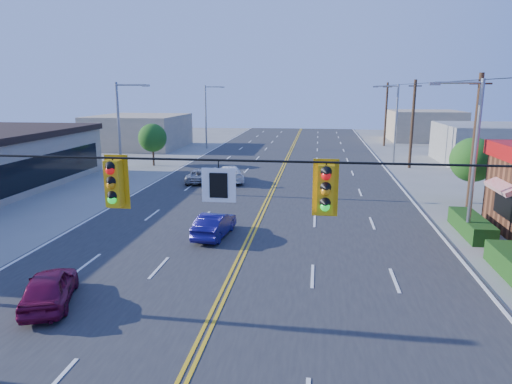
# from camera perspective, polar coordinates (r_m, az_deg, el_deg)

# --- Properties ---
(road) EXTENTS (20.00, 120.00, 0.06)m
(road) POSITION_cam_1_polar(r_m,az_deg,el_deg) (30.61, 1.32, -1.39)
(road) COLOR #2D2D30
(road) RESTS_ON ground
(signal_span) EXTENTS (24.32, 0.34, 9.00)m
(signal_span) POSITION_cam_1_polar(r_m,az_deg,el_deg) (10.43, -11.72, -2.00)
(signal_span) COLOR #47301E
(signal_span) RESTS_ON ground
(streetlight_se) EXTENTS (2.55, 0.25, 8.00)m
(streetlight_se) POSITION_cam_1_polar(r_m,az_deg,el_deg) (24.84, 25.31, 4.62)
(streetlight_se) COLOR gray
(streetlight_se) RESTS_ON ground
(streetlight_ne) EXTENTS (2.55, 0.25, 8.00)m
(streetlight_ne) POSITION_cam_1_polar(r_m,az_deg,el_deg) (48.18, 16.88, 8.63)
(streetlight_ne) COLOR gray
(streetlight_ne) RESTS_ON ground
(streetlight_sw) EXTENTS (2.55, 0.25, 8.00)m
(streetlight_sw) POSITION_cam_1_polar(r_m,az_deg,el_deg) (34.65, -16.43, 7.27)
(streetlight_sw) COLOR gray
(streetlight_sw) RESTS_ON ground
(streetlight_nw) EXTENTS (2.55, 0.25, 8.00)m
(streetlight_nw) POSITION_cam_1_polar(r_m,az_deg,el_deg) (59.28, -6.10, 9.76)
(streetlight_nw) COLOR gray
(streetlight_nw) RESTS_ON ground
(utility_pole_near) EXTENTS (0.28, 0.28, 8.40)m
(utility_pole_near) POSITION_cam_1_polar(r_m,az_deg,el_deg) (29.09, 25.60, 4.98)
(utility_pole_near) COLOR #47301E
(utility_pole_near) RESTS_ON ground
(utility_pole_mid) EXTENTS (0.28, 0.28, 8.40)m
(utility_pole_mid) POSITION_cam_1_polar(r_m,az_deg,el_deg) (46.48, 18.96, 7.97)
(utility_pole_mid) COLOR #47301E
(utility_pole_mid) RESTS_ON ground
(utility_pole_far) EXTENTS (0.28, 0.28, 8.40)m
(utility_pole_far) POSITION_cam_1_polar(r_m,az_deg,el_deg) (64.21, 15.93, 9.29)
(utility_pole_far) COLOR #47301E
(utility_pole_far) RESTS_ON ground
(tree_kfc_rear) EXTENTS (2.94, 2.94, 4.41)m
(tree_kfc_rear) POSITION_cam_1_polar(r_m,az_deg,el_deg) (33.42, 25.48, 3.64)
(tree_kfc_rear) COLOR #47301E
(tree_kfc_rear) RESTS_ON ground
(tree_west) EXTENTS (2.80, 2.80, 4.20)m
(tree_west) POSITION_cam_1_polar(r_m,az_deg,el_deg) (46.70, -12.81, 6.63)
(tree_west) COLOR #47301E
(tree_west) RESTS_ON ground
(bld_east_mid) EXTENTS (12.00, 10.00, 4.00)m
(bld_east_mid) POSITION_cam_1_polar(r_m,az_deg,el_deg) (53.20, 28.41, 5.27)
(bld_east_mid) COLOR gray
(bld_east_mid) RESTS_ON ground
(bld_west_far) EXTENTS (11.00, 12.00, 4.20)m
(bld_west_far) POSITION_cam_1_polar(r_m,az_deg,el_deg) (62.28, -14.37, 7.35)
(bld_west_far) COLOR tan
(bld_west_far) RESTS_ON ground
(bld_east_far) EXTENTS (10.00, 10.00, 4.40)m
(bld_east_far) POSITION_cam_1_polar(r_m,az_deg,el_deg) (73.39, 20.28, 7.80)
(bld_east_far) COLOR tan
(bld_east_far) RESTS_ON ground
(car_magenta) EXTENTS (2.70, 4.02, 1.27)m
(car_magenta) POSITION_cam_1_polar(r_m,az_deg,el_deg) (17.91, -24.40, -10.98)
(car_magenta) COLOR maroon
(car_magenta) RESTS_ON ground
(car_blue) EXTENTS (1.66, 3.87, 1.24)m
(car_blue) POSITION_cam_1_polar(r_m,az_deg,el_deg) (23.66, -5.21, -4.22)
(car_blue) COLOR #140F5A
(car_blue) RESTS_ON ground
(car_white) EXTENTS (3.30, 4.89, 1.31)m
(car_white) POSITION_cam_1_polar(r_m,az_deg,el_deg) (37.56, -3.32, 2.21)
(car_white) COLOR white
(car_white) RESTS_ON ground
(car_silver) EXTENTS (2.19, 4.09, 1.09)m
(car_silver) POSITION_cam_1_polar(r_m,az_deg,el_deg) (37.56, -7.12, 1.96)
(car_silver) COLOR #9E9FA3
(car_silver) RESTS_ON ground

